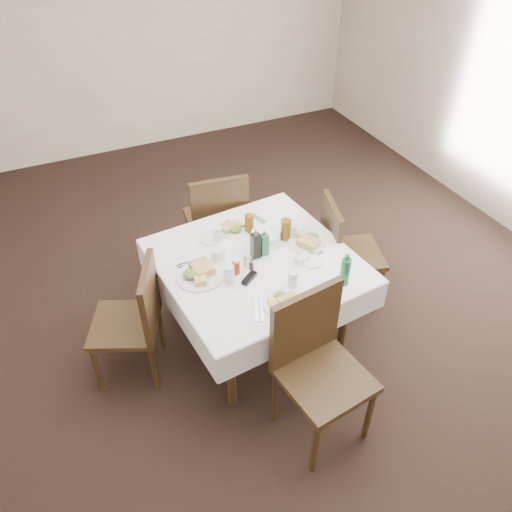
# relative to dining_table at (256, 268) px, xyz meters

# --- Properties ---
(ground_plane) EXTENTS (7.00, 7.00, 0.00)m
(ground_plane) POSITION_rel_dining_table_xyz_m (-0.10, 0.08, -0.68)
(ground_plane) COLOR black
(room_shell) EXTENTS (6.04, 7.04, 2.80)m
(room_shell) POSITION_rel_dining_table_xyz_m (-0.10, 0.08, 1.03)
(room_shell) COLOR beige
(room_shell) RESTS_ON ground
(dining_table) EXTENTS (1.40, 1.40, 0.76)m
(dining_table) POSITION_rel_dining_table_xyz_m (0.00, 0.00, 0.00)
(dining_table) COLOR #302011
(dining_table) RESTS_ON ground
(chair_north) EXTENTS (0.52, 0.52, 1.00)m
(chair_north) POSITION_rel_dining_table_xyz_m (0.04, 0.85, -0.11)
(chair_north) COLOR #302011
(chair_north) RESTS_ON ground
(chair_south) EXTENTS (0.55, 0.55, 1.03)m
(chair_south) POSITION_rel_dining_table_xyz_m (0.02, -0.81, -0.09)
(chair_south) COLOR #302011
(chair_south) RESTS_ON ground
(chair_east) EXTENTS (0.55, 0.55, 0.95)m
(chair_east) POSITION_rel_dining_table_xyz_m (0.79, 0.10, -0.14)
(chair_east) COLOR #302011
(chair_east) RESTS_ON ground
(chair_west) EXTENTS (0.58, 0.58, 0.94)m
(chair_west) POSITION_rel_dining_table_xyz_m (-0.86, 0.04, -0.14)
(chair_west) COLOR #302011
(chair_west) RESTS_ON ground
(meal_north) EXTENTS (0.23, 0.23, 0.05)m
(meal_north) POSITION_rel_dining_table_xyz_m (-0.02, 0.38, 0.10)
(meal_north) COLOR white
(meal_north) RESTS_ON dining_table
(meal_south) EXTENTS (0.25, 0.25, 0.06)m
(meal_south) POSITION_rel_dining_table_xyz_m (-0.03, -0.47, 0.11)
(meal_south) COLOR white
(meal_south) RESTS_ON dining_table
(meal_east) EXTENTS (0.27, 0.27, 0.06)m
(meal_east) POSITION_rel_dining_table_xyz_m (0.41, 0.01, 0.11)
(meal_east) COLOR white
(meal_east) RESTS_ON dining_table
(meal_west) EXTENTS (0.31, 0.31, 0.07)m
(meal_west) POSITION_rel_dining_table_xyz_m (-0.42, -0.01, 0.11)
(meal_west) COLOR white
(meal_west) RESTS_ON dining_table
(side_plate_a) EXTENTS (0.17, 0.17, 0.01)m
(side_plate_a) POSITION_rel_dining_table_xyz_m (-0.20, 0.34, 0.09)
(side_plate_a) COLOR white
(side_plate_a) RESTS_ON dining_table
(side_plate_b) EXTENTS (0.15, 0.15, 0.01)m
(side_plate_b) POSITION_rel_dining_table_xyz_m (0.34, -0.19, 0.09)
(side_plate_b) COLOR white
(side_plate_b) RESTS_ON dining_table
(water_n) EXTENTS (0.06, 0.06, 0.11)m
(water_n) POSITION_rel_dining_table_xyz_m (-0.16, 0.31, 0.14)
(water_n) COLOR silver
(water_n) RESTS_ON dining_table
(water_s) EXTENTS (0.06, 0.06, 0.12)m
(water_s) POSITION_rel_dining_table_xyz_m (0.10, -0.34, 0.14)
(water_s) COLOR silver
(water_s) RESTS_ON dining_table
(water_e) EXTENTS (0.06, 0.06, 0.12)m
(water_e) POSITION_rel_dining_table_xyz_m (0.34, 0.12, 0.14)
(water_e) COLOR silver
(water_e) RESTS_ON dining_table
(water_w) EXTENTS (0.07, 0.07, 0.13)m
(water_w) POSITION_rel_dining_table_xyz_m (-0.26, -0.14, 0.15)
(water_w) COLOR silver
(water_w) RESTS_ON dining_table
(iced_tea_a) EXTENTS (0.07, 0.07, 0.14)m
(iced_tea_a) POSITION_rel_dining_table_xyz_m (0.09, 0.32, 0.15)
(iced_tea_a) COLOR brown
(iced_tea_a) RESTS_ON dining_table
(iced_tea_b) EXTENTS (0.07, 0.07, 0.16)m
(iced_tea_b) POSITION_rel_dining_table_xyz_m (0.30, 0.13, 0.16)
(iced_tea_b) COLOR brown
(iced_tea_b) RESTS_ON dining_table
(bread_basket) EXTENTS (0.23, 0.23, 0.08)m
(bread_basket) POSITION_rel_dining_table_xyz_m (0.15, 0.16, 0.12)
(bread_basket) COLOR silver
(bread_basket) RESTS_ON dining_table
(oil_cruet_dark) EXTENTS (0.06, 0.06, 0.24)m
(oil_cruet_dark) POSITION_rel_dining_table_xyz_m (0.01, 0.03, 0.19)
(oil_cruet_dark) COLOR black
(oil_cruet_dark) RESTS_ON dining_table
(oil_cruet_green) EXTENTS (0.05, 0.05, 0.21)m
(oil_cruet_green) POSITION_rel_dining_table_xyz_m (0.07, 0.03, 0.17)
(oil_cruet_green) COLOR #1F6A39
(oil_cruet_green) RESTS_ON dining_table
(ketchup_bottle) EXTENTS (0.05, 0.05, 0.11)m
(ketchup_bottle) POSITION_rel_dining_table_xyz_m (-0.18, -0.07, 0.14)
(ketchup_bottle) COLOR #A42108
(ketchup_bottle) RESTS_ON dining_table
(salt_shaker) EXTENTS (0.03, 0.03, 0.07)m
(salt_shaker) POSITION_rel_dining_table_xyz_m (-0.10, -0.03, 0.12)
(salt_shaker) COLOR white
(salt_shaker) RESTS_ON dining_table
(pepper_shaker) EXTENTS (0.03, 0.03, 0.08)m
(pepper_shaker) POSITION_rel_dining_table_xyz_m (-0.07, -0.08, 0.12)
(pepper_shaker) COLOR #39261E
(pepper_shaker) RESTS_ON dining_table
(coffee_mug) EXTENTS (0.14, 0.13, 0.09)m
(coffee_mug) POSITION_rel_dining_table_xyz_m (-0.25, 0.10, 0.13)
(coffee_mug) COLOR white
(coffee_mug) RESTS_ON dining_table
(sunglasses) EXTENTS (0.13, 0.11, 0.03)m
(sunglasses) POSITION_rel_dining_table_xyz_m (-0.13, -0.17, 0.10)
(sunglasses) COLOR black
(sunglasses) RESTS_ON dining_table
(green_bottle) EXTENTS (0.06, 0.06, 0.24)m
(green_bottle) POSITION_rel_dining_table_xyz_m (0.41, -0.46, 0.19)
(green_bottle) COLOR #1F6A39
(green_bottle) RESTS_ON dining_table
(sugar_caddy) EXTENTS (0.11, 0.08, 0.05)m
(sugar_caddy) POSITION_rel_dining_table_xyz_m (0.27, -0.16, 0.11)
(sugar_caddy) COLOR white
(sugar_caddy) RESTS_ON dining_table
(cutlery_n) EXTENTS (0.08, 0.16, 0.01)m
(cutlery_n) POSITION_rel_dining_table_xyz_m (0.22, 0.43, 0.09)
(cutlery_n) COLOR silver
(cutlery_n) RESTS_ON dining_table
(cutlery_s) EXTENTS (0.13, 0.21, 0.01)m
(cutlery_s) POSITION_rel_dining_table_xyz_m (-0.19, -0.45, 0.09)
(cutlery_s) COLOR silver
(cutlery_s) RESTS_ON dining_table
(cutlery_e) EXTENTS (0.19, 0.09, 0.01)m
(cutlery_e) POSITION_rel_dining_table_xyz_m (0.36, -0.14, 0.09)
(cutlery_e) COLOR silver
(cutlery_e) RESTS_ON dining_table
(cutlery_w) EXTENTS (0.18, 0.06, 0.01)m
(cutlery_w) POSITION_rel_dining_table_xyz_m (-0.44, 0.15, 0.09)
(cutlery_w) COLOR silver
(cutlery_w) RESTS_ON dining_table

